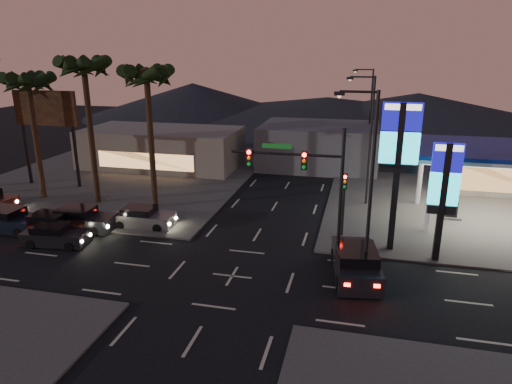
% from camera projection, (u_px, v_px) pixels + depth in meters
% --- Properties ---
extents(ground, '(140.00, 140.00, 0.00)m').
position_uv_depth(ground, '(232.00, 276.00, 24.85)').
color(ground, black).
rests_on(ground, ground).
extents(corner_lot_ne, '(24.00, 24.00, 0.12)m').
position_uv_depth(corner_lot_ne, '(482.00, 205.00, 36.17)').
color(corner_lot_ne, '#47443F').
rests_on(corner_lot_ne, ground).
extents(corner_lot_nw, '(24.00, 24.00, 0.12)m').
position_uv_depth(corner_lot_nw, '(117.00, 180.00, 43.23)').
color(corner_lot_nw, '#47443F').
rests_on(corner_lot_nw, ground).
extents(gas_station, '(12.20, 8.20, 5.47)m').
position_uv_depth(gas_station, '(506.00, 153.00, 30.96)').
color(gas_station, silver).
rests_on(gas_station, ground).
extents(convenience_store, '(10.00, 6.00, 4.00)m').
position_uv_depth(convenience_store, '(497.00, 167.00, 39.80)').
color(convenience_store, '#726B5B').
rests_on(convenience_store, ground).
extents(pylon_sign_tall, '(2.20, 0.35, 9.00)m').
position_uv_depth(pylon_sign_tall, '(399.00, 148.00, 26.19)').
color(pylon_sign_tall, black).
rests_on(pylon_sign_tall, ground).
extents(pylon_sign_short, '(1.60, 0.35, 7.00)m').
position_uv_depth(pylon_sign_short, '(444.00, 185.00, 25.22)').
color(pylon_sign_short, black).
rests_on(pylon_sign_short, ground).
extents(traffic_signal_mast, '(6.10, 0.39, 8.00)m').
position_uv_depth(traffic_signal_mast, '(309.00, 179.00, 24.32)').
color(traffic_signal_mast, black).
rests_on(traffic_signal_mast, ground).
extents(pedestal_signal, '(0.32, 0.39, 4.30)m').
position_uv_depth(pedestal_signal, '(344.00, 194.00, 29.26)').
color(pedestal_signal, black).
rests_on(pedestal_signal, ground).
extents(streetlight_near, '(2.14, 0.25, 10.00)m').
position_uv_depth(streetlight_near, '(368.00, 178.00, 22.59)').
color(streetlight_near, black).
rests_on(streetlight_near, ground).
extents(streetlight_mid, '(2.14, 0.25, 10.00)m').
position_uv_depth(streetlight_mid, '(368.00, 134.00, 34.66)').
color(streetlight_mid, black).
rests_on(streetlight_mid, ground).
extents(streetlight_far, '(2.14, 0.25, 10.00)m').
position_uv_depth(streetlight_far, '(368.00, 111.00, 47.67)').
color(streetlight_far, black).
rests_on(streetlight_far, ground).
extents(palm_a, '(4.41, 4.41, 10.86)m').
position_uv_depth(palm_a, '(147.00, 84.00, 32.87)').
color(palm_a, black).
rests_on(palm_a, ground).
extents(palm_b, '(4.41, 4.41, 11.46)m').
position_uv_depth(palm_b, '(85.00, 76.00, 33.81)').
color(palm_b, black).
rests_on(palm_b, ground).
extents(palm_c, '(4.41, 4.41, 10.26)m').
position_uv_depth(palm_c, '(29.00, 89.00, 35.23)').
color(palm_c, black).
rests_on(palm_c, ground).
extents(billboard, '(6.00, 0.30, 8.50)m').
position_uv_depth(billboard, '(46.00, 116.00, 39.57)').
color(billboard, black).
rests_on(billboard, ground).
extents(building_far_west, '(16.00, 8.00, 4.00)m').
position_uv_depth(building_far_west, '(162.00, 148.00, 47.79)').
color(building_far_west, '#726B5B').
rests_on(building_far_west, ground).
extents(building_far_mid, '(12.00, 9.00, 4.40)m').
position_uv_depth(building_far_mid, '(319.00, 146.00, 47.92)').
color(building_far_mid, '#4C4C51').
rests_on(building_far_mid, ground).
extents(hill_left, '(40.00, 40.00, 6.00)m').
position_uv_depth(hill_left, '(193.00, 100.00, 85.22)').
color(hill_left, black).
rests_on(hill_left, ground).
extents(hill_right, '(50.00, 50.00, 5.00)m').
position_uv_depth(hill_right, '(417.00, 108.00, 76.55)').
color(hill_right, black).
rests_on(hill_right, ground).
extents(hill_center, '(60.00, 60.00, 4.00)m').
position_uv_depth(hill_center, '(327.00, 109.00, 80.01)').
color(hill_center, black).
rests_on(hill_center, ground).
extents(car_lane_a_front, '(4.24, 2.09, 1.34)m').
position_uv_depth(car_lane_a_front, '(55.00, 235.00, 28.70)').
color(car_lane_a_front, black).
rests_on(car_lane_a_front, ground).
extents(car_lane_a_mid, '(4.60, 2.16, 1.47)m').
position_uv_depth(car_lane_a_mid, '(53.00, 225.00, 30.33)').
color(car_lane_a_mid, black).
rests_on(car_lane_a_mid, ground).
extents(car_lane_a_rear, '(4.92, 2.18, 1.58)m').
position_uv_depth(car_lane_a_rear, '(8.00, 220.00, 30.92)').
color(car_lane_a_rear, black).
rests_on(car_lane_a_rear, ground).
extents(car_lane_b_front, '(4.43, 1.95, 1.43)m').
position_uv_depth(car_lane_b_front, '(143.00, 218.00, 31.65)').
color(car_lane_b_front, slate).
rests_on(car_lane_b_front, ground).
extents(car_lane_b_mid, '(4.83, 2.14, 1.56)m').
position_uv_depth(car_lane_b_mid, '(80.00, 220.00, 31.13)').
color(car_lane_b_mid, black).
rests_on(car_lane_b_mid, ground).
extents(suv_station, '(2.95, 5.53, 1.76)m').
position_uv_depth(suv_station, '(356.00, 262.00, 24.60)').
color(suv_station, black).
rests_on(suv_station, ground).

